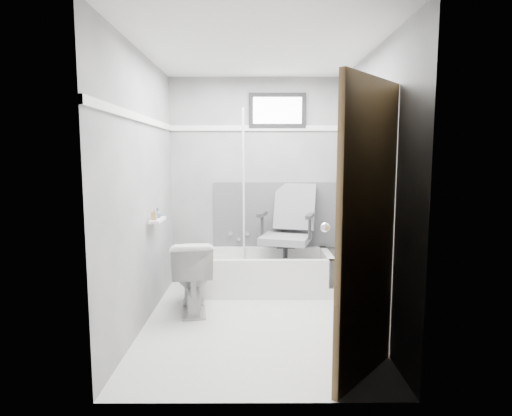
{
  "coord_description": "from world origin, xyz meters",
  "views": [
    {
      "loc": [
        -0.01,
        -3.75,
        1.51
      ],
      "look_at": [
        0.0,
        0.35,
        1.0
      ],
      "focal_mm": 30.0,
      "sensor_mm": 36.0,
      "label": 1
    }
  ],
  "objects_px": {
    "toilet": "(192,275)",
    "bathtub": "(264,271)",
    "office_chair": "(285,232)",
    "soap_bottle_a": "(154,214)",
    "soap_bottle_b": "(158,213)",
    "door": "(423,242)"
  },
  "relations": [
    {
      "from": "door",
      "to": "soap_bottle_b",
      "type": "distance_m",
      "value": 2.48
    },
    {
      "from": "office_chair",
      "to": "toilet",
      "type": "relative_size",
      "value": 1.51
    },
    {
      "from": "toilet",
      "to": "bathtub",
      "type": "bearing_deg",
      "value": -147.01
    },
    {
      "from": "door",
      "to": "bathtub",
      "type": "bearing_deg",
      "value": 111.87
    },
    {
      "from": "office_chair",
      "to": "soap_bottle_a",
      "type": "relative_size",
      "value": 10.55
    },
    {
      "from": "toilet",
      "to": "soap_bottle_a",
      "type": "xyz_separation_m",
      "value": [
        -0.32,
        -0.13,
        0.62
      ]
    },
    {
      "from": "soap_bottle_a",
      "to": "soap_bottle_b",
      "type": "bearing_deg",
      "value": 90.0
    },
    {
      "from": "office_chair",
      "to": "door",
      "type": "distance_m",
      "value": 2.37
    },
    {
      "from": "office_chair",
      "to": "soap_bottle_b",
      "type": "bearing_deg",
      "value": -136.02
    },
    {
      "from": "soap_bottle_a",
      "to": "office_chair",
      "type": "bearing_deg",
      "value": 32.69
    },
    {
      "from": "bathtub",
      "to": "door",
      "type": "bearing_deg",
      "value": -68.13
    },
    {
      "from": "toilet",
      "to": "soap_bottle_a",
      "type": "bearing_deg",
      "value": 13.88
    },
    {
      "from": "door",
      "to": "soap_bottle_a",
      "type": "relative_size",
      "value": 19.75
    },
    {
      "from": "bathtub",
      "to": "door",
      "type": "relative_size",
      "value": 0.75
    },
    {
      "from": "toilet",
      "to": "door",
      "type": "xyz_separation_m",
      "value": [
        1.6,
        -1.57,
        0.65
      ]
    },
    {
      "from": "bathtub",
      "to": "soap_bottle_b",
      "type": "xyz_separation_m",
      "value": [
        -1.03,
        -0.64,
        0.75
      ]
    },
    {
      "from": "door",
      "to": "soap_bottle_a",
      "type": "height_order",
      "value": "door"
    },
    {
      "from": "bathtub",
      "to": "soap_bottle_a",
      "type": "relative_size",
      "value": 14.81
    },
    {
      "from": "office_chair",
      "to": "door",
      "type": "bearing_deg",
      "value": -58.0
    },
    {
      "from": "door",
      "to": "soap_bottle_b",
      "type": "relative_size",
      "value": 20.5
    },
    {
      "from": "bathtub",
      "to": "office_chair",
      "type": "height_order",
      "value": "office_chair"
    },
    {
      "from": "door",
      "to": "soap_bottle_b",
      "type": "bearing_deg",
      "value": 140.64
    }
  ]
}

